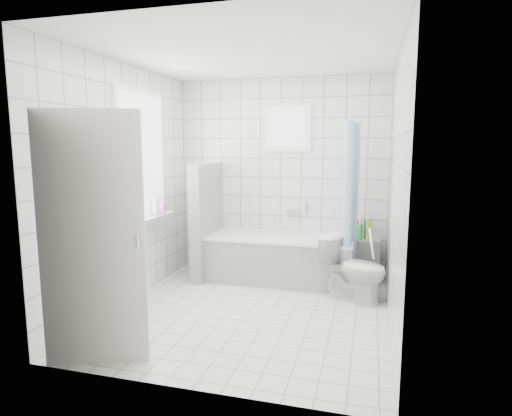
% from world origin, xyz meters
% --- Properties ---
extents(ground, '(3.00, 3.00, 0.00)m').
position_xyz_m(ground, '(0.00, 0.00, 0.00)').
color(ground, white).
rests_on(ground, ground).
extents(ceiling, '(3.00, 3.00, 0.00)m').
position_xyz_m(ceiling, '(0.00, 0.00, 2.60)').
color(ceiling, white).
rests_on(ceiling, ground).
extents(wall_back, '(2.80, 0.02, 2.60)m').
position_xyz_m(wall_back, '(0.00, 1.50, 1.30)').
color(wall_back, white).
rests_on(wall_back, ground).
extents(wall_front, '(2.80, 0.02, 2.60)m').
position_xyz_m(wall_front, '(0.00, -1.50, 1.30)').
color(wall_front, white).
rests_on(wall_front, ground).
extents(wall_left, '(0.02, 3.00, 2.60)m').
position_xyz_m(wall_left, '(-1.40, 0.00, 1.30)').
color(wall_left, white).
rests_on(wall_left, ground).
extents(wall_right, '(0.02, 3.00, 2.60)m').
position_xyz_m(wall_right, '(1.40, 0.00, 1.30)').
color(wall_right, white).
rests_on(wall_right, ground).
extents(window_left, '(0.01, 0.90, 1.40)m').
position_xyz_m(window_left, '(-1.35, 0.30, 1.60)').
color(window_left, white).
rests_on(window_left, wall_left).
extents(window_back, '(0.50, 0.01, 0.50)m').
position_xyz_m(window_back, '(0.10, 1.46, 1.95)').
color(window_back, white).
rests_on(window_back, wall_back).
extents(window_sill, '(0.18, 1.02, 0.08)m').
position_xyz_m(window_sill, '(-1.31, 0.30, 0.86)').
color(window_sill, white).
rests_on(window_sill, wall_left).
extents(door, '(0.76, 0.32, 2.00)m').
position_xyz_m(door, '(-0.88, -1.34, 1.00)').
color(door, silver).
rests_on(door, ground).
extents(bathtub, '(1.84, 0.77, 0.58)m').
position_xyz_m(bathtub, '(0.09, 1.12, 0.29)').
color(bathtub, white).
rests_on(bathtub, ground).
extents(partition_wall, '(0.15, 0.85, 1.50)m').
position_xyz_m(partition_wall, '(-0.90, 1.07, 0.75)').
color(partition_wall, white).
rests_on(partition_wall, ground).
extents(tiled_ledge, '(0.40, 0.24, 0.55)m').
position_xyz_m(tiled_ledge, '(1.12, 1.38, 0.28)').
color(tiled_ledge, white).
rests_on(tiled_ledge, ground).
extents(toilet, '(0.81, 0.64, 0.73)m').
position_xyz_m(toilet, '(1.03, 0.65, 0.37)').
color(toilet, white).
rests_on(toilet, ground).
extents(curtain_rod, '(0.02, 0.80, 0.02)m').
position_xyz_m(curtain_rod, '(0.95, 1.10, 2.00)').
color(curtain_rod, silver).
rests_on(curtain_rod, wall_back).
extents(shower_curtain, '(0.14, 0.48, 1.78)m').
position_xyz_m(shower_curtain, '(0.95, 0.97, 1.10)').
color(shower_curtain, '#417EBE').
rests_on(shower_curtain, curtain_rod).
extents(tub_faucet, '(0.18, 0.06, 0.06)m').
position_xyz_m(tub_faucet, '(0.19, 1.46, 0.85)').
color(tub_faucet, silver).
rests_on(tub_faucet, wall_back).
extents(sill_bottles, '(0.18, 0.78, 0.33)m').
position_xyz_m(sill_bottles, '(-1.30, 0.20, 1.04)').
color(sill_bottles, '#C94EA5').
rests_on(sill_bottles, window_sill).
extents(ledge_bottles, '(0.18, 0.17, 0.27)m').
position_xyz_m(ledge_bottles, '(1.11, 1.36, 0.67)').
color(ledge_bottles, green).
rests_on(ledge_bottles, tiled_ledge).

